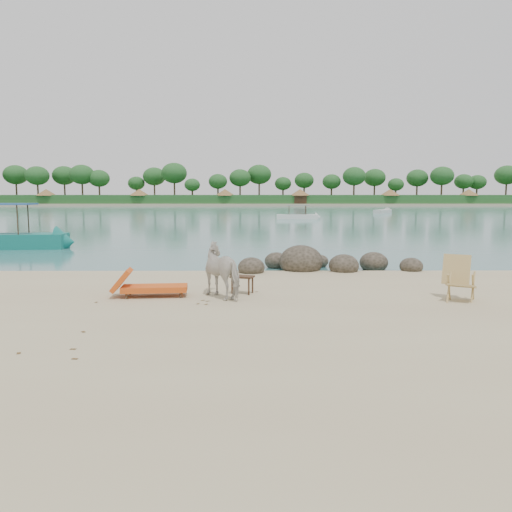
{
  "coord_description": "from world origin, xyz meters",
  "views": [
    {
      "loc": [
        0.57,
        -10.55,
        2.48
      ],
      "look_at": [
        0.65,
        2.0,
        1.0
      ],
      "focal_mm": 35.0,
      "sensor_mm": 36.0,
      "label": 1
    }
  ],
  "objects": [
    {
      "name": "cow",
      "position": [
        -0.12,
        1.61,
        0.67
      ],
      "size": [
        1.55,
        1.7,
        1.35
      ],
      "primitive_type": "imported",
      "rotation": [
        0.0,
        0.0,
        3.81
      ],
      "color": "beige",
      "rests_on": "ground"
    },
    {
      "name": "far_scenery",
      "position": [
        0.03,
        136.7,
        3.14
      ],
      "size": [
        420.0,
        18.0,
        9.5
      ],
      "color": "#1E4C1E",
      "rests_on": "ground"
    },
    {
      "name": "far_shore",
      "position": [
        0.0,
        170.0,
        0.0
      ],
      "size": [
        420.0,
        90.0,
        1.4
      ],
      "primitive_type": "cube",
      "color": "tan",
      "rests_on": "ground"
    },
    {
      "name": "lounge_chair",
      "position": [
        -1.87,
        1.67,
        0.3
      ],
      "size": [
        2.05,
        0.88,
        0.6
      ],
      "primitive_type": null,
      "rotation": [
        0.0,
        0.0,
        0.09
      ],
      "color": "#E3451A",
      "rests_on": "ground"
    },
    {
      "name": "water",
      "position": [
        0.0,
        90.0,
        0.0
      ],
      "size": [
        400.0,
        400.0,
        0.0
      ],
      "primitive_type": "plane",
      "color": "#366B6C",
      "rests_on": "ground"
    },
    {
      "name": "deck_chair",
      "position": [
        5.52,
        1.06,
        0.54
      ],
      "size": [
        0.97,
        0.99,
        1.08
      ],
      "primitive_type": null,
      "rotation": [
        0.0,
        0.0,
        -0.51
      ],
      "color": "tan",
      "rests_on": "ground"
    },
    {
      "name": "dead_leaves",
      "position": [
        -1.68,
        -0.35,
        0.0
      ],
      "size": [
        4.53,
        5.53,
        0.0
      ],
      "color": "brown",
      "rests_on": "ground"
    },
    {
      "name": "boulders",
      "position": [
        2.79,
        6.41,
        0.21
      ],
      "size": [
        6.23,
        2.75,
        1.12
      ],
      "rotation": [
        0.0,
        0.0,
        0.32
      ],
      "color": "#2D281E",
      "rests_on": "ground"
    },
    {
      "name": "boat_mid",
      "position": [
        5.76,
        47.41,
        1.31
      ],
      "size": [
        5.43,
        1.47,
        2.63
      ],
      "primitive_type": null,
      "rotation": [
        0.0,
        0.0,
        -0.05
      ],
      "color": "silver",
      "rests_on": "water"
    },
    {
      "name": "boat_far",
      "position": [
        21.07,
        68.13,
        0.34
      ],
      "size": [
        4.31,
        5.53,
        0.67
      ],
      "primitive_type": null,
      "rotation": [
        0.0,
        0.0,
        0.98
      ],
      "color": "silver",
      "rests_on": "water"
    },
    {
      "name": "side_table",
      "position": [
        0.3,
        2.02,
        0.23
      ],
      "size": [
        0.66,
        0.54,
        0.45
      ],
      "primitive_type": null,
      "rotation": [
        0.0,
        0.0,
        -0.35
      ],
      "color": "#2E2212",
      "rests_on": "ground"
    }
  ]
}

